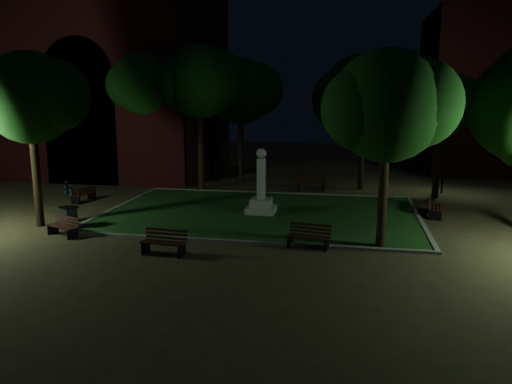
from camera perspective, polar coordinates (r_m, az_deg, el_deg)
ground at (r=22.96m, az=-0.28°, el=-3.67°), size 80.00×80.00×0.00m
lawn at (r=24.86m, az=0.59°, el=-2.43°), size 15.00×10.00×0.08m
lawn_kerb at (r=24.85m, az=0.59°, el=-2.38°), size 15.40×10.40×0.12m
monument at (r=24.66m, az=0.59°, el=-0.35°), size 1.40×1.40×3.20m
building_main at (r=40.88m, az=-19.26°, el=12.62°), size 20.00×12.00×15.00m
tree_west at (r=23.85m, az=-24.27°, el=9.77°), size 4.89×3.99×7.70m
tree_north_wl at (r=30.75m, az=-6.35°, el=12.40°), size 5.45×4.45×8.83m
tree_north_er at (r=31.45m, az=12.41°, el=10.42°), size 6.62×5.41×8.33m
tree_ne at (r=29.98m, az=20.56°, el=9.34°), size 4.53×3.70×7.16m
tree_se at (r=19.17m, az=15.05°, el=9.47°), size 5.15×4.21×7.54m
tree_nw at (r=33.78m, az=-11.91°, el=12.03°), size 5.97×4.88×8.99m
tree_far_north at (r=34.03m, az=-1.63°, el=11.47°), size 5.40×4.40×8.30m
lamppost_nw at (r=37.50m, az=-16.45°, el=5.98°), size 1.18×0.28×3.95m
lamppost_ne at (r=31.59m, az=20.83°, el=5.69°), size 1.18×0.28×4.72m
bench_near_left at (r=18.87m, az=-10.45°, el=-5.75°), size 1.74×0.75×0.93m
bench_near_right at (r=19.45m, az=6.06°, el=-5.13°), size 1.75×0.87×0.92m
bench_west_near at (r=22.48m, az=-21.14°, el=-3.73°), size 1.58×1.06×0.82m
bench_left_side at (r=29.17m, az=-19.01°, el=-0.28°), size 0.76×1.63×0.86m
bench_right_side at (r=25.74m, az=19.70°, el=-1.69°), size 0.90×1.81×0.95m
bench_far_side at (r=30.89m, az=6.30°, el=0.95°), size 1.84×0.94×0.96m
trash_bin at (r=23.46m, az=-20.58°, el=-2.76°), size 0.79×0.79×1.02m
bicycle at (r=31.07m, az=-20.61°, el=0.40°), size 1.72×1.72×0.95m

